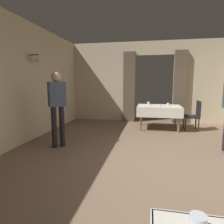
{
  "coord_description": "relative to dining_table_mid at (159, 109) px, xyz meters",
  "views": [
    {
      "loc": [
        -0.14,
        -3.32,
        1.47
      ],
      "look_at": [
        -0.91,
        0.6,
        0.87
      ],
      "focal_mm": 31.0,
      "sensor_mm": 36.0,
      "label": 1
    }
  ],
  "objects": [
    {
      "name": "person_diner_standing_aside",
      "position": [
        -2.35,
        -2.33,
        0.37
      ],
      "size": [
        0.42,
        0.4,
        1.72
      ],
      "color": "black",
      "rests_on": "ground"
    },
    {
      "name": "glass_mid_b",
      "position": [
        0.01,
        -0.31,
        0.14
      ],
      "size": [
        0.07,
        0.07,
        0.09
      ],
      "primitive_type": "cylinder",
      "color": "silver",
      "rests_on": "dining_table_mid"
    },
    {
      "name": "glass_mid_a",
      "position": [
        -0.34,
        0.15,
        0.15
      ],
      "size": [
        0.08,
        0.08,
        0.11
      ],
      "primitive_type": "cylinder",
      "color": "silver",
      "rests_on": "dining_table_mid"
    },
    {
      "name": "ground",
      "position": [
        -0.16,
        -3.03,
        -0.65
      ],
      "size": [
        10.08,
        10.08,
        0.0
      ],
      "primitive_type": "plane",
      "color": "#7A604C"
    },
    {
      "name": "dining_table_mid",
      "position": [
        0.0,
        0.0,
        0.0
      ],
      "size": [
        1.38,
        1.03,
        0.75
      ],
      "color": "olive",
      "rests_on": "ground"
    },
    {
      "name": "wall_back",
      "position": [
        -0.16,
        1.15,
        0.87
      ],
      "size": [
        6.4,
        0.27,
        3.0
      ],
      "color": "beige",
      "rests_on": "ground"
    },
    {
      "name": "glass_mid_c",
      "position": [
        0.29,
        0.15,
        0.14
      ],
      "size": [
        0.08,
        0.08,
        0.08
      ],
      "primitive_type": "cylinder",
      "color": "silver",
      "rests_on": "dining_table_mid"
    },
    {
      "name": "glass_near_b",
      "position": [
        -0.05,
        -5.45,
        0.14
      ],
      "size": [
        0.08,
        0.08,
        0.09
      ],
      "primitive_type": "cylinder",
      "color": "silver",
      "rests_on": "dining_table_near"
    },
    {
      "name": "chair_mid_right",
      "position": [
        1.07,
        -0.01,
        -0.14
      ],
      "size": [
        0.44,
        0.44,
        0.93
      ],
      "color": "black",
      "rests_on": "ground"
    }
  ]
}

